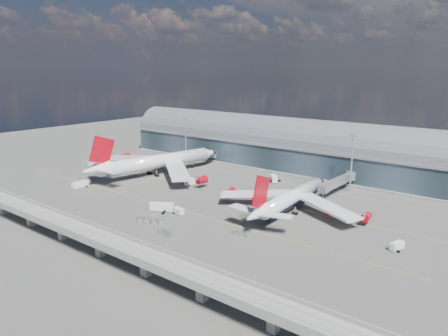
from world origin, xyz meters
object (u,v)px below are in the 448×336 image
Objects in this scene: airliner_right at (291,199)px; service_truck_5 at (274,179)px; service_truck_1 at (179,211)px; service_truck_2 at (162,207)px; cargo_train_0 at (149,221)px; cargo_train_2 at (241,233)px; floodlight_mast_left at (186,139)px; service_truck_3 at (397,246)px; cargo_train_1 at (165,233)px; airliner_left at (156,162)px; service_truck_0 at (80,185)px; service_truck_4 at (190,182)px; floodlight_mast_right at (352,162)px.

service_truck_5 is at bearing 126.03° from airliner_right.
service_truck_2 is at bearing 106.86° from service_truck_1.
cargo_train_0 is 1.46× the size of cargo_train_2.
airliner_right is (93.01, -39.92, -8.46)m from floodlight_mast_left.
floodlight_mast_left reaches higher than service_truck_3.
cargo_train_1 is at bearing -160.98° from service_truck_2.
airliner_left is 17.02× the size of service_truck_1.
service_truck_0 is 90.68m from service_truck_5.
floodlight_mast_left is at bearing 7.78° from service_truck_2.
service_truck_4 is at bearing 71.15° from cargo_train_2.
airliner_left reaches higher than cargo_train_2.
floodlight_mast_left is 34.08m from airliner_left.
airliner_left is at bearing -160.53° from floodlight_mast_right.
airliner_left is at bearing 61.03° from service_truck_1.
floodlight_mast_left is 100.00m from floodlight_mast_right.
service_truck_5 is 76.34m from cargo_train_0.
service_truck_2 is 0.94× the size of cargo_train_0.
floodlight_mast_right is at bearing 29.83° from airliner_left.
service_truck_2 is 1.36× the size of cargo_train_1.
floodlight_mast_left is 89.74m from service_truck_2.
cargo_train_0 is (-3.71, -76.25, -0.71)m from service_truck_5.
service_truck_0 reaches higher than service_truck_4.
floodlight_mast_left is 2.77× the size of service_truck_2.
service_truck_5 is (10.00, 64.21, -0.12)m from service_truck_2.
cargo_train_1 is 1.01× the size of cargo_train_2.
airliner_right is 97.34m from service_truck_0.
service_truck_5 is at bearing 37.06° from cargo_train_2.
floodlight_mast_left is 3.79× the size of cargo_train_2.
service_truck_0 is (-99.11, -71.14, -11.99)m from floodlight_mast_right.
airliner_left is at bearing -74.01° from floodlight_mast_left.
service_truck_4 reaches higher than service_truck_3.
floodlight_mast_right reaches higher than service_truck_5.
service_truck_4 is 0.81× the size of service_truck_5.
service_truck_1 is (52.60, -36.95, -5.53)m from airliner_left.
airliner_right reaches higher than cargo_train_1.
airliner_right reaches higher than cargo_train_0.
floodlight_mast_left is at bearing 88.39° from service_truck_0.
airliner_left is at bearing 75.66° from service_truck_0.
service_truck_0 reaches higher than cargo_train_2.
service_truck_4 reaches higher than cargo_train_0.
service_truck_1 is at bearing -0.37° from service_truck_0.
cargo_train_1 is at bearing -141.52° from service_truck_1.
service_truck_5 is at bearing 43.34° from service_truck_0.
floodlight_mast_left reaches higher than airliner_left.
service_truck_3 is at bearing -5.28° from service_truck_4.
service_truck_1 is 0.83× the size of service_truck_3.
floodlight_mast_left reaches higher than service_truck_1.
service_truck_1 reaches higher than service_truck_3.
service_truck_4 is 40.54m from service_truck_5.
service_truck_3 is at bearing -70.25° from service_truck_1.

